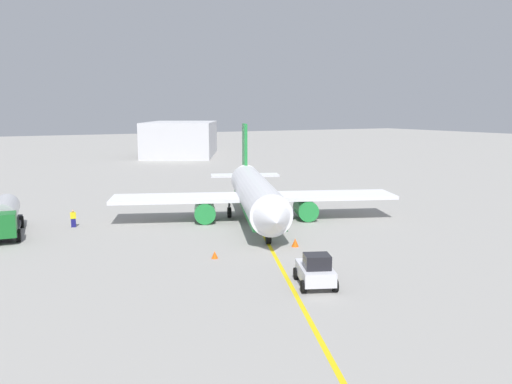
{
  "coord_description": "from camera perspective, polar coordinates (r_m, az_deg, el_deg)",
  "views": [
    {
      "loc": [
        45.31,
        -24.19,
        11.22
      ],
      "look_at": [
        0.0,
        0.0,
        3.0
      ],
      "focal_mm": 36.01,
      "sensor_mm": 36.0,
      "label": 1
    }
  ],
  "objects": [
    {
      "name": "fuel_tanker",
      "position": [
        51.86,
        -26.17,
        -2.41
      ],
      "size": [
        9.83,
        3.62,
        3.15
      ],
      "color": "#2D2D33",
      "rests_on": "ground"
    },
    {
      "name": "pushback_tug",
      "position": [
        33.56,
        6.63,
        -8.69
      ],
      "size": [
        4.09,
        3.43,
        2.2
      ],
      "color": "silver",
      "rests_on": "ground"
    },
    {
      "name": "refueling_worker",
      "position": [
        52.74,
        -19.63,
        -2.81
      ],
      "size": [
        0.44,
        0.57,
        1.71
      ],
      "color": "navy",
      "rests_on": "ground"
    },
    {
      "name": "safety_cone_nose",
      "position": [
        39.62,
        -4.61,
        -6.96
      ],
      "size": [
        0.51,
        0.51,
        0.57
      ],
      "primitive_type": "cone",
      "color": "#F2590F",
      "rests_on": "ground"
    },
    {
      "name": "airplane",
      "position": [
        52.56,
        -0.06,
        -0.35
      ],
      "size": [
        27.82,
        28.87,
        9.56
      ],
      "color": "white",
      "rests_on": "ground"
    },
    {
      "name": "distant_hangar",
      "position": [
        129.97,
        -8.29,
        5.88
      ],
      "size": [
        32.4,
        27.07,
        8.32
      ],
      "color": "silver",
      "rests_on": "ground"
    },
    {
      "name": "safety_cone_wingtip",
      "position": [
        42.92,
        4.37,
        -5.62
      ],
      "size": [
        0.61,
        0.61,
        0.68
      ],
      "primitive_type": "cone",
      "color": "#F2590F",
      "rests_on": "ground"
    },
    {
      "name": "taxi_line_marking",
      "position": [
        52.57,
        0.0,
        -3.22
      ],
      "size": [
        65.03,
        25.89,
        0.01
      ],
      "primitive_type": "cube",
      "rotation": [
        0.0,
        0.0,
        -0.38
      ],
      "color": "yellow",
      "rests_on": "ground"
    },
    {
      "name": "ground_plane",
      "position": [
        52.57,
        0.0,
        -3.23
      ],
      "size": [
        400.0,
        400.0,
        0.0
      ],
      "primitive_type": "plane",
      "color": "#9E9B96"
    }
  ]
}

